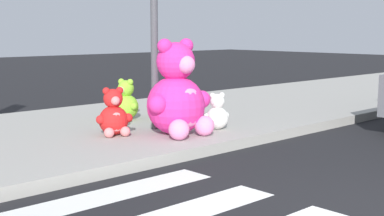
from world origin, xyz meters
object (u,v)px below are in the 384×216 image
(plush_brown, at_px, (165,106))
(plush_teal, at_px, (177,111))
(sign_pole, at_px, (154,16))
(plush_pink_large, at_px, (178,97))
(plush_lime, at_px, (125,103))
(plush_white, at_px, (217,114))
(plush_red, at_px, (114,116))

(plush_brown, height_order, plush_teal, plush_brown)
(sign_pole, relative_size, plush_teal, 6.39)
(sign_pole, bearing_deg, plush_pink_large, -96.00)
(plush_lime, bearing_deg, plush_teal, -66.99)
(plush_brown, height_order, plush_white, plush_brown)
(plush_pink_large, relative_size, plush_white, 2.46)
(plush_pink_large, bearing_deg, plush_red, 139.86)
(plush_lime, relative_size, plush_white, 1.23)
(sign_pole, xyz_separation_m, plush_teal, (0.55, 0.12, -1.50))
(sign_pole, distance_m, plush_pink_large, 1.29)
(plush_lime, bearing_deg, plush_brown, -38.83)
(plush_brown, relative_size, plush_white, 1.01)
(plush_lime, relative_size, plush_brown, 1.21)
(sign_pole, xyz_separation_m, plush_brown, (0.69, 0.60, -1.47))
(plush_pink_large, relative_size, plush_red, 1.99)
(plush_lime, height_order, plush_teal, plush_lime)
(plush_red, bearing_deg, sign_pole, 0.41)
(plush_pink_large, height_order, plush_brown, plush_pink_large)
(plush_brown, xyz_separation_m, plush_white, (-0.02, -1.25, -0.00))
(plush_lime, xyz_separation_m, plush_brown, (0.51, -0.41, -0.05))
(plush_red, bearing_deg, plush_pink_large, -40.14)
(plush_pink_large, distance_m, plush_teal, 1.00)
(plush_red, xyz_separation_m, plush_brown, (1.44, 0.60, -0.05))
(sign_pole, relative_size, plush_red, 4.64)
(sign_pole, height_order, plush_pink_large, sign_pole)
(plush_brown, relative_size, plush_teal, 1.13)
(sign_pole, height_order, plush_white, sign_pole)
(plush_pink_large, height_order, plush_red, plush_pink_large)
(plush_red, distance_m, plush_brown, 1.56)
(plush_lime, bearing_deg, plush_red, -132.38)
(plush_white, bearing_deg, plush_lime, 106.69)
(sign_pole, distance_m, plush_brown, 1.73)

